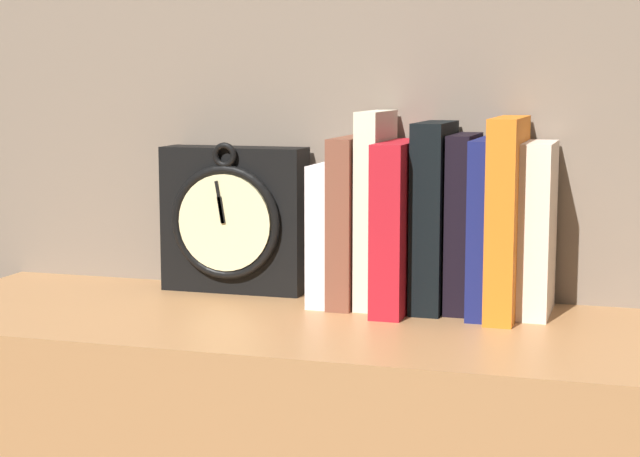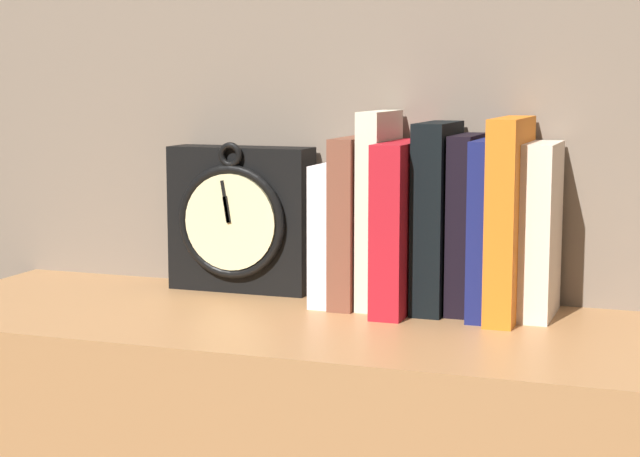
{
  "view_description": "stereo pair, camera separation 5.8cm",
  "coord_description": "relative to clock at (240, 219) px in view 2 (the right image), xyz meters",
  "views": [
    {
      "loc": [
        0.37,
        -1.2,
        1.05
      ],
      "look_at": [
        0.0,
        0.0,
        0.88
      ],
      "focal_mm": 60.0,
      "sensor_mm": 36.0,
      "label": 1
    },
    {
      "loc": [
        0.42,
        -1.19,
        1.05
      ],
      "look_at": [
        0.0,
        0.0,
        0.88
      ],
      "focal_mm": 60.0,
      "sensor_mm": 36.0,
      "label": 2
    }
  ],
  "objects": [
    {
      "name": "clock",
      "position": [
        0.0,
        0.0,
        0.0
      ],
      "size": [
        0.2,
        0.07,
        0.21
      ],
      "color": "black",
      "rests_on": "bookshelf"
    },
    {
      "name": "book_slot0_white",
      "position": [
        0.14,
        -0.03,
        -0.01
      ],
      "size": [
        0.03,
        0.12,
        0.18
      ],
      "color": "white",
      "rests_on": "bookshelf"
    },
    {
      "name": "book_slot1_brown",
      "position": [
        0.17,
        -0.03,
        0.01
      ],
      "size": [
        0.03,
        0.13,
        0.22
      ],
      "color": "brown",
      "rests_on": "bookshelf"
    },
    {
      "name": "book_slot2_cream",
      "position": [
        0.21,
        -0.03,
        0.03
      ],
      "size": [
        0.03,
        0.12,
        0.25
      ],
      "color": "beige",
      "rests_on": "bookshelf"
    },
    {
      "name": "book_slot3_red",
      "position": [
        0.24,
        -0.05,
        0.01
      ],
      "size": [
        0.04,
        0.16,
        0.21
      ],
      "color": "#B01621",
      "rests_on": "bookshelf"
    },
    {
      "name": "book_slot4_black",
      "position": [
        0.28,
        -0.03,
        0.02
      ],
      "size": [
        0.04,
        0.12,
        0.24
      ],
      "color": "black",
      "rests_on": "bookshelf"
    },
    {
      "name": "book_slot5_black",
      "position": [
        0.32,
        -0.02,
        0.01
      ],
      "size": [
        0.03,
        0.11,
        0.22
      ],
      "color": "black",
      "rests_on": "bookshelf"
    },
    {
      "name": "book_slot6_navy",
      "position": [
        0.34,
        -0.03,
        0.01
      ],
      "size": [
        0.02,
        0.14,
        0.22
      ],
      "color": "navy",
      "rests_on": "bookshelf"
    },
    {
      "name": "book_slot7_orange",
      "position": [
        0.37,
        -0.04,
        0.02
      ],
      "size": [
        0.03,
        0.15,
        0.24
      ],
      "color": "orange",
      "rests_on": "bookshelf"
    },
    {
      "name": "book_slot8_cream",
      "position": [
        0.41,
        -0.02,
        0.01
      ],
      "size": [
        0.04,
        0.12,
        0.21
      ],
      "color": "beige",
      "rests_on": "bookshelf"
    }
  ]
}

